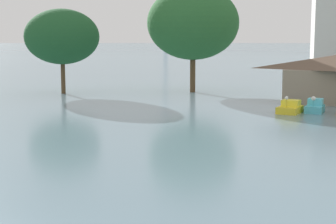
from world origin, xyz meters
name	(u,v)px	position (x,y,z in m)	size (l,w,h in m)	color
pedal_boat_yellow	(290,108)	(9.98, 32.39, 0.43)	(2.37, 2.94, 1.52)	yellow
pedal_boat_cyan	(315,107)	(12.04, 33.15, 0.47)	(1.86, 2.53, 1.47)	#4CB7CC
shoreline_tree_tall_left	(62,37)	(-15.10, 43.52, 6.45)	(8.42, 8.42, 9.58)	brown
shoreline_tree_mid	(193,23)	(-0.86, 48.15, 8.04)	(10.66, 10.66, 12.31)	brown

